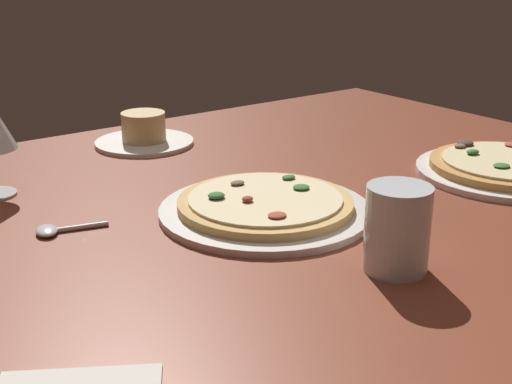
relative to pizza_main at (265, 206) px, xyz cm
name	(u,v)px	position (x,y,z in cm)	size (l,w,h in cm)	color
dining_table	(247,223)	(-1.06, 2.91, -3.16)	(150.00, 110.00, 4.00)	brown
pizza_main	(265,206)	(0.00, 0.00, 0.00)	(29.78, 29.78, 3.37)	silver
pizza_side	(508,168)	(42.73, -9.37, 0.02)	(29.46, 29.46, 3.39)	white
ramekin_on_saucer	(144,133)	(3.45, 42.17, 1.00)	(18.43, 18.43, 6.17)	silver
water_glass	(397,234)	(1.52, -22.94, 3.25)	(7.53, 7.53, 10.20)	silver
spoon	(55,230)	(-26.24, 10.99, -0.69)	(9.68, 4.75, 1.00)	silver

